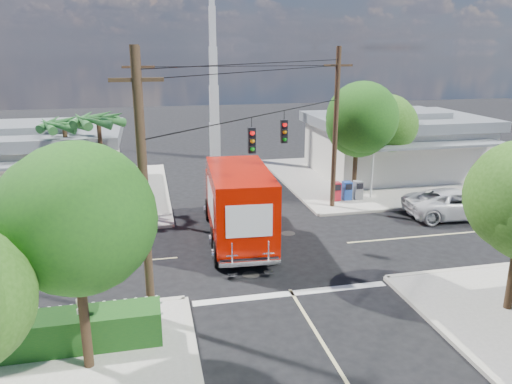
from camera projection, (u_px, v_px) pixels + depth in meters
name	position (u px, v px, depth m)	size (l,w,h in m)	color
ground	(265.00, 250.00, 22.82)	(120.00, 120.00, 0.00)	black
sidewalk_ne	(379.00, 178.00, 35.26)	(14.12, 14.12, 0.14)	#A29D92
sidewalk_nw	(53.00, 197.00, 30.75)	(14.12, 14.12, 0.14)	#A29D92
road_markings	(273.00, 263.00, 21.44)	(32.00, 32.00, 0.01)	beige
building_ne	(395.00, 143.00, 35.99)	(11.80, 10.20, 4.50)	silver
building_nw	(34.00, 158.00, 31.40)	(10.80, 10.20, 4.30)	beige
radio_tower	(214.00, 90.00, 40.11)	(0.80, 0.80, 17.00)	silver
tree_sw_front	(75.00, 229.00, 13.09)	(3.88, 3.78, 6.03)	#422D1C
tree_ne_front	(358.00, 121.00, 29.33)	(4.21, 4.14, 6.66)	#422D1C
tree_ne_back	(381.00, 124.00, 32.09)	(3.77, 3.66, 5.82)	#422D1C
palm_nw_front	(98.00, 122.00, 26.89)	(3.01, 3.08, 5.59)	#422D1C
palm_nw_back	(64.00, 126.00, 27.99)	(3.01, 3.08, 5.19)	#422D1C
utility_poles	(224.00, 144.00, 22.70)	(12.00, 10.68, 9.00)	#473321
picket_fence	(67.00, 318.00, 15.76)	(5.94, 0.06, 1.00)	silver
hedge_sw	(57.00, 332.00, 14.97)	(6.20, 1.20, 1.10)	#144416
vending_boxes	(347.00, 191.00, 29.79)	(1.90, 0.50, 1.10)	#AD1723
delivery_truck	(238.00, 203.00, 23.49)	(3.19, 8.60, 3.66)	black
parked_car	(456.00, 203.00, 27.05)	(2.58, 5.59, 1.55)	silver
pedestrian	(84.00, 321.00, 15.14)	(0.57, 0.37, 1.55)	beige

